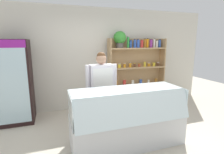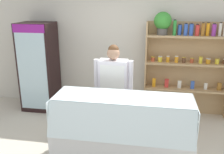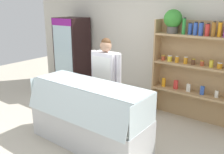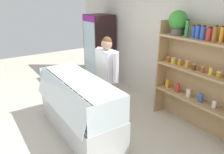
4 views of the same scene
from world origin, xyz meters
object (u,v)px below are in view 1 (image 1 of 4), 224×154
(drinks_fridge, at_px, (15,82))
(deli_display_case, at_px, (127,127))
(shelving_unit, at_px, (133,63))
(shop_clerk, at_px, (102,84))

(drinks_fridge, xyz_separation_m, deli_display_case, (2.00, -1.61, -0.62))
(shelving_unit, xyz_separation_m, shop_clerk, (-1.22, -1.04, -0.28))
(shop_clerk, bearing_deg, deli_display_case, -71.30)
(shop_clerk, bearing_deg, drinks_fridge, 153.53)
(drinks_fridge, distance_m, shelving_unit, 2.98)
(drinks_fridge, height_order, shop_clerk, drinks_fridge)
(drinks_fridge, distance_m, shop_clerk, 1.95)
(drinks_fridge, height_order, shelving_unit, shelving_unit)
(drinks_fridge, relative_size, shop_clerk, 1.16)
(deli_display_case, bearing_deg, drinks_fridge, 141.10)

